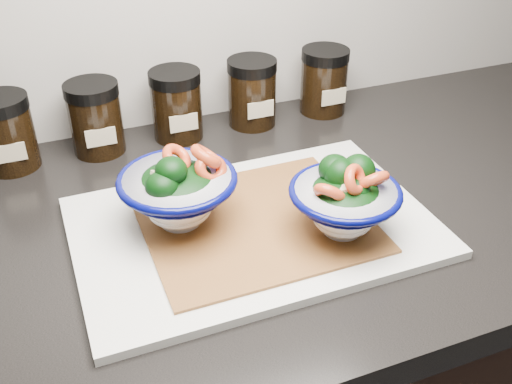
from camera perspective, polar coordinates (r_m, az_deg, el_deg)
name	(u,v)px	position (r m, az deg, el deg)	size (l,w,h in m)	color
countertop	(213,230)	(0.81, -4.12, -3.66)	(3.50, 0.60, 0.04)	black
cutting_board	(253,227)	(0.77, -0.27, -3.35)	(0.45, 0.30, 0.01)	silver
bamboo_mat	(256,222)	(0.76, 0.00, -2.88)	(0.28, 0.24, 0.00)	#A56831
bowl_left	(178,191)	(0.74, -7.40, 0.06)	(0.15, 0.15, 0.11)	white
bowl_right	(345,199)	(0.73, 8.46, -0.71)	(0.14, 0.14, 0.11)	white
spice_jar_a	(6,133)	(0.95, -22.70, 5.24)	(0.08, 0.08, 0.11)	black
spice_jar_b	(95,118)	(0.96, -15.05, 6.82)	(0.08, 0.08, 0.11)	black
spice_jar_c	(177,105)	(0.97, -7.58, 8.24)	(0.08, 0.08, 0.11)	black
spice_jar_d	(252,92)	(1.01, -0.38, 9.46)	(0.08, 0.08, 0.11)	black
spice_jar_e	(324,81)	(1.06, 6.49, 10.49)	(0.08, 0.08, 0.11)	black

